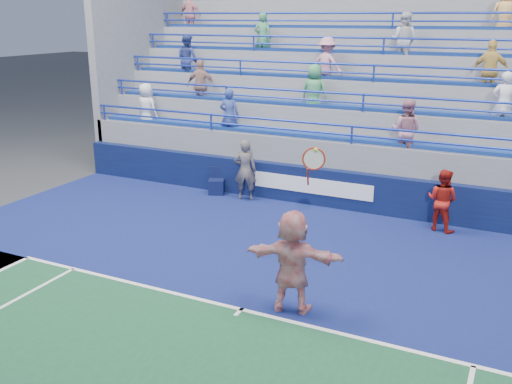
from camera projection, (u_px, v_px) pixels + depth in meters
The scene contains 7 objects.
ground at pixel (241, 311), 10.64m from camera, with size 120.00×120.00×0.00m, color #333538.
sponsor_wall at pixel (347, 191), 16.06m from camera, with size 18.00×0.32×1.10m.
bleacher_stand at pixel (382, 132), 19.00m from camera, with size 18.00×5.61×6.13m.
judge_chair at pixel (217, 186), 17.52m from camera, with size 0.61×0.63×0.83m.
tennis_player at pixel (293, 261), 10.38m from camera, with size 1.90×0.90×3.15m.
line_judge at pixel (245, 170), 16.79m from camera, with size 0.66×0.44×1.82m, color #161E3D.
ball_girl at pixel (442, 200), 14.39m from camera, with size 0.79×0.61×1.62m, color #A61A13.
Camera 1 is at (4.40, -8.43, 5.27)m, focal length 40.00 mm.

